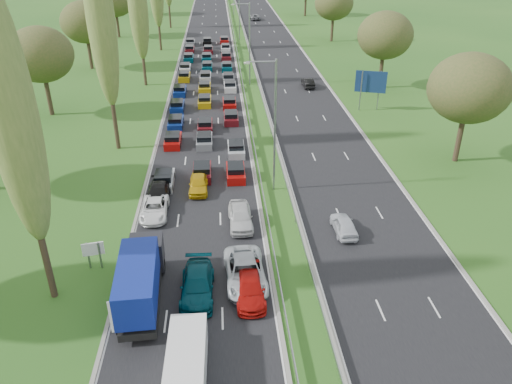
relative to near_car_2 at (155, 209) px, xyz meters
name	(u,v)px	position (x,y,z in m)	size (l,w,h in m)	color
ground	(249,81)	(10.47, 41.03, -0.67)	(260.00, 260.00, 0.00)	#25541A
near_carriageway	(206,78)	(3.72, 43.53, -0.67)	(10.50, 215.00, 0.04)	black
far_carriageway	(289,76)	(17.22, 43.53, -0.67)	(10.50, 215.00, 0.04)	black
central_reservation	(248,74)	(10.47, 43.53, -0.12)	(2.36, 215.00, 0.32)	gray
lamp_columns	(250,45)	(10.47, 39.03, 5.33)	(0.18, 140.18, 12.00)	gray
poplar_row	(125,11)	(-5.53, 29.20, 11.71)	(2.80, 127.80, 22.44)	#2D2116
woodland_left	(31,61)	(-16.03, 23.66, 7.01)	(8.00, 166.00, 11.10)	#2D2116
woodland_right	(405,48)	(29.97, 27.70, 7.01)	(8.00, 153.00, 11.10)	#2D2116
traffic_queue_fill	(206,84)	(3.71, 38.45, -0.23)	(9.06, 69.23, 0.80)	#B2B7BC
near_car_2	(155,209)	(0.00, 0.00, 0.00)	(2.16, 4.69, 1.30)	white
near_car_3	(158,194)	(0.06, 2.56, 0.06)	(1.99, 4.90, 1.42)	black
near_car_7	(197,285)	(3.88, -10.56, 0.12)	(2.15, 5.30, 1.54)	#043944
near_car_8	(199,184)	(3.56, 4.26, 0.06)	(1.69, 4.20, 1.43)	#C0960C
near_car_10	(245,272)	(7.09, -9.44, 0.15)	(2.67, 5.79, 1.61)	silver
near_car_11	(250,288)	(7.31, -11.03, 0.02)	(1.89, 4.64, 1.35)	#AA0E0A
near_car_12	(240,216)	(7.10, -2.03, 0.14)	(1.88, 4.67, 1.59)	silver
far_car_0	(344,225)	(15.22, -3.75, 0.01)	(1.57, 3.90, 1.33)	silver
far_car_1	(308,83)	(19.17, 36.98, 0.03)	(1.43, 4.11, 1.35)	black
far_car_2	(255,17)	(15.71, 100.31, 0.06)	(2.38, 5.15, 1.43)	slate
blue_lorry	(141,278)	(0.37, -10.93, 1.16)	(2.30, 8.28, 3.49)	black
white_van_rear	(187,357)	(3.54, -17.02, 0.39)	(2.02, 5.16, 2.07)	silver
info_sign	(94,252)	(-3.43, -7.05, 0.70)	(1.49, 0.38, 2.10)	gray
direction_sign	(371,84)	(25.37, 25.74, 2.90)	(3.83, 1.36, 5.20)	gray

